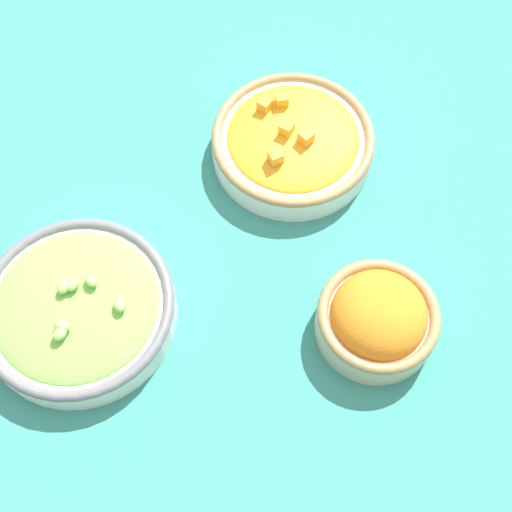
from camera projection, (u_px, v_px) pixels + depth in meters
The scene contains 4 objects.
ground_plane at pixel (256, 268), 0.80m from camera, with size 3.00×3.00×0.00m, color #337F75.
bowl_squash at pixel (293, 142), 0.85m from camera, with size 0.19×0.19×0.06m.
bowl_carrots at pixel (378, 318), 0.74m from camera, with size 0.13×0.13×0.07m.
bowl_lettuce at pixel (78, 308), 0.75m from camera, with size 0.21×0.21×0.05m.
Camera 1 is at (-0.23, -0.26, 0.72)m, focal length 50.00 mm.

